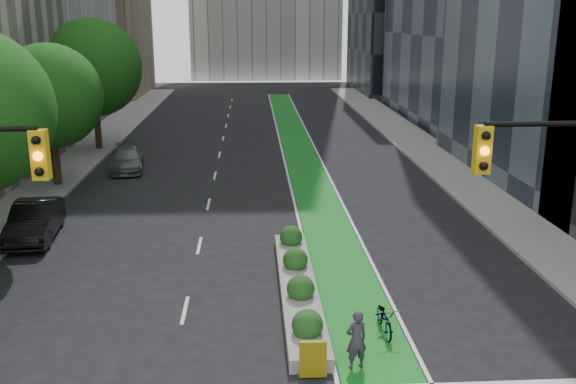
{
  "coord_description": "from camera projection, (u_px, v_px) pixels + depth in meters",
  "views": [
    {
      "loc": [
        -0.28,
        -12.86,
        9.02
      ],
      "look_at": [
        0.97,
        9.14,
        3.0
      ],
      "focal_mm": 40.0,
      "sensor_mm": 36.0,
      "label": 1
    }
  ],
  "objects": [
    {
      "name": "sidewalk_left",
      "position": [
        59.0,
        173.0,
        38.19
      ],
      "size": [
        3.6,
        90.0,
        0.15
      ],
      "primitive_type": "cube",
      "color": "gray",
      "rests_on": "ground"
    },
    {
      "name": "sidewalk_right",
      "position": [
        449.0,
        167.0,
        39.48
      ],
      "size": [
        3.6,
        90.0,
        0.15
      ],
      "primitive_type": "cube",
      "color": "gray",
      "rests_on": "ground"
    },
    {
      "name": "bike_lane_paint",
      "position": [
        300.0,
        154.0,
        43.83
      ],
      "size": [
        2.2,
        70.0,
        0.01
      ],
      "primitive_type": "cube",
      "color": "#167D22",
      "rests_on": "ground"
    },
    {
      "name": "tree_midfar",
      "position": [
        50.0,
        97.0,
        34.06
      ],
      "size": [
        5.6,
        5.6,
        7.76
      ],
      "color": "black",
      "rests_on": "ground"
    },
    {
      "name": "tree_far",
      "position": [
        93.0,
        68.0,
        43.49
      ],
      "size": [
        6.6,
        6.6,
        9.0
      ],
      "color": "black",
      "rests_on": "ground"
    },
    {
      "name": "median_planter",
      "position": [
        298.0,
        284.0,
        21.52
      ],
      "size": [
        1.2,
        10.26,
        1.1
      ],
      "color": "gray",
      "rests_on": "ground"
    },
    {
      "name": "bicycle",
      "position": [
        385.0,
        318.0,
        18.89
      ],
      "size": [
        0.65,
        1.73,
        0.9
      ],
      "primitive_type": "imported",
      "rotation": [
        0.0,
        0.0,
        0.03
      ],
      "color": "gray",
      "rests_on": "ground"
    },
    {
      "name": "cyclist",
      "position": [
        356.0,
        340.0,
        16.85
      ],
      "size": [
        0.69,
        0.56,
        1.65
      ],
      "primitive_type": "imported",
      "rotation": [
        0.0,
        0.0,
        3.45
      ],
      "color": "#342F39",
      "rests_on": "ground"
    },
    {
      "name": "parked_car_left_mid",
      "position": [
        35.0,
        221.0,
        26.82
      ],
      "size": [
        2.13,
        4.93,
        1.58
      ],
      "primitive_type": "imported",
      "rotation": [
        0.0,
        0.0,
        0.1
      ],
      "color": "black",
      "rests_on": "ground"
    },
    {
      "name": "parked_car_left_far",
      "position": [
        127.0,
        159.0,
        38.92
      ],
      "size": [
        2.51,
        4.89,
        1.36
      ],
      "primitive_type": "imported",
      "rotation": [
        0.0,
        0.0,
        0.13
      ],
      "color": "#5C5F61",
      "rests_on": "ground"
    }
  ]
}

